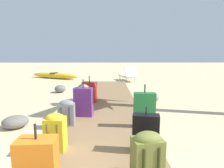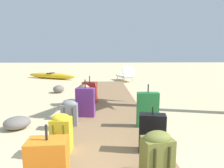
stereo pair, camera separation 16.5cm
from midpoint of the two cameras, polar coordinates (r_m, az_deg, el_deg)
The scene contains 16 objects.
ground_plane at distance 4.56m, azimuth -2.57°, elevation -9.37°, with size 60.00×60.00×0.00m, color #D1BA8C.
boardwalk at distance 5.37m, azimuth -2.53°, elevation -6.11°, with size 1.70×8.56×0.08m, color olive.
backpack_yellow at distance 2.83m, azimuth -16.75°, elevation -13.62°, with size 0.28×0.26×0.54m.
suitcase_orange at distance 2.15m, azimuth -21.01°, elevation -21.93°, with size 0.40×0.26×0.68m.
backpack_tan at distance 4.95m, azimuth -9.44°, elevation -3.32°, with size 0.27×0.21×0.59m.
backpack_grey at distance 3.76m, azimuth -13.97°, elevation -8.24°, with size 0.31×0.24×0.49m.
suitcase_purple at distance 4.21m, azimuth -9.13°, elevation -5.43°, with size 0.43×0.25×0.82m.
suitcase_red at distance 5.42m, azimuth -7.59°, elevation -2.44°, with size 0.43×0.31×0.75m.
backpack_olive at distance 2.22m, azimuth 11.29°, elevation -19.97°, with size 0.36×0.29×0.54m.
suitcase_green at distance 3.61m, azimuth 9.42°, elevation -7.64°, with size 0.41×0.19×0.81m.
suitcase_black at distance 2.75m, azimuth 10.29°, elevation -14.32°, with size 0.39×0.24×0.65m.
lounge_chair at distance 10.25m, azimuth 3.67°, elevation 2.71°, with size 0.95×1.61×0.82m.
kayak at distance 11.89m, azimuth -18.32°, elevation 2.38°, with size 3.30×1.96×0.35m.
rock_right_mid at distance 5.92m, azimuth 11.21°, elevation -3.92°, with size 0.40×0.42×0.27m, color gray.
rock_left_mid at distance 7.42m, azimuth -16.45°, elevation -1.46°, with size 0.43×0.39×0.29m, color slate.
rock_left_far at distance 4.19m, azimuth -27.81°, elevation -10.34°, with size 0.42×0.49×0.24m, color slate.
Camera 2 is at (-0.05, -0.90, 1.43)m, focal length 30.22 mm.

